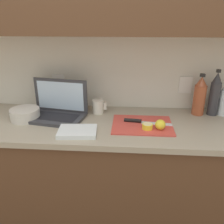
% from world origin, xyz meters
% --- Properties ---
extents(wall_back, '(5.20, 0.38, 2.60)m').
position_xyz_m(wall_back, '(0.00, 0.22, 1.56)').
color(wall_back, silver).
rests_on(wall_back, ground_plane).
extents(counter_unit, '(2.25, 0.59, 0.89)m').
position_xyz_m(counter_unit, '(-0.02, 0.00, 0.46)').
color(counter_unit, brown).
rests_on(counter_unit, ground_plane).
extents(laptop, '(0.41, 0.29, 0.25)m').
position_xyz_m(laptop, '(-0.21, 0.07, 0.95)').
color(laptop, '#333338').
rests_on(laptop, counter_unit).
extents(cutting_board, '(0.37, 0.29, 0.01)m').
position_xyz_m(cutting_board, '(0.35, -0.02, 0.90)').
color(cutting_board, '#D1473D').
rests_on(cutting_board, counter_unit).
extents(knife, '(0.30, 0.06, 0.02)m').
position_xyz_m(knife, '(0.33, 0.00, 0.91)').
color(knife, silver).
rests_on(knife, cutting_board).
extents(lemon_half_cut, '(0.06, 0.06, 0.03)m').
position_xyz_m(lemon_half_cut, '(0.38, -0.09, 0.92)').
color(lemon_half_cut, yellow).
rests_on(lemon_half_cut, cutting_board).
extents(lemon_whole_beside, '(0.06, 0.06, 0.06)m').
position_xyz_m(lemon_whole_beside, '(0.45, -0.09, 0.93)').
color(lemon_whole_beside, yellow).
rests_on(lemon_whole_beside, cutting_board).
extents(bottle_green_soda, '(0.08, 0.08, 0.28)m').
position_xyz_m(bottle_green_soda, '(0.74, 0.19, 1.02)').
color(bottle_green_soda, '#A34C2D').
rests_on(bottle_green_soda, counter_unit).
extents(bottle_oil_tall, '(0.07, 0.07, 0.31)m').
position_xyz_m(bottle_oil_tall, '(0.84, 0.19, 1.04)').
color(bottle_oil_tall, '#333338').
rests_on(bottle_oil_tall, counter_unit).
extents(measuring_cup, '(0.10, 0.08, 0.09)m').
position_xyz_m(measuring_cup, '(0.05, 0.16, 0.94)').
color(measuring_cup, silver).
rests_on(measuring_cup, counter_unit).
extents(bowl_white, '(0.19, 0.19, 0.07)m').
position_xyz_m(bowl_white, '(-0.41, 0.01, 0.93)').
color(bowl_white, beige).
rests_on(bowl_white, counter_unit).
extents(dish_towel, '(0.23, 0.18, 0.02)m').
position_xyz_m(dish_towel, '(-0.03, -0.16, 0.91)').
color(dish_towel, white).
rests_on(dish_towel, counter_unit).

